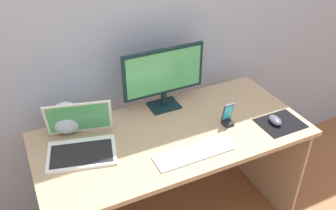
% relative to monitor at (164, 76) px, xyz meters
% --- Properties ---
extents(wall_back, '(6.00, 0.04, 2.50)m').
position_rel_monitor_xyz_m(wall_back, '(-0.07, 0.19, 0.28)').
color(wall_back, '#93A4B3').
rests_on(wall_back, ground_plane).
extents(desk, '(1.51, 0.70, 0.76)m').
position_rel_monitor_xyz_m(desk, '(-0.07, -0.26, -0.37)').
color(desk, tan).
rests_on(desk, ground_plane).
extents(monitor, '(0.50, 0.14, 0.38)m').
position_rel_monitor_xyz_m(monitor, '(0.00, 0.00, 0.00)').
color(monitor, black).
rests_on(monitor, desk).
extents(laptop, '(0.41, 0.38, 0.23)m').
position_rel_monitor_xyz_m(laptop, '(-0.55, -0.18, -0.17)').
color(laptop, white).
rests_on(laptop, desk).
extents(fishbowl, '(0.18, 0.18, 0.18)m').
position_rel_monitor_xyz_m(fishbowl, '(-0.58, 0.01, -0.13)').
color(fishbowl, silver).
rests_on(fishbowl, desk).
extents(keyboard_external, '(0.42, 0.13, 0.01)m').
position_rel_monitor_xyz_m(keyboard_external, '(-0.05, -0.46, -0.21)').
color(keyboard_external, white).
rests_on(keyboard_external, desk).
extents(mousepad, '(0.25, 0.20, 0.00)m').
position_rel_monitor_xyz_m(mousepad, '(0.53, -0.45, -0.21)').
color(mousepad, black).
rests_on(mousepad, desk).
extents(mouse, '(0.07, 0.11, 0.04)m').
position_rel_monitor_xyz_m(mouse, '(0.50, -0.43, -0.19)').
color(mouse, '#464F5E').
rests_on(mouse, mousepad).
extents(phone_in_dock, '(0.06, 0.06, 0.14)m').
position_rel_monitor_xyz_m(phone_in_dock, '(0.25, -0.32, -0.17)').
color(phone_in_dock, black).
rests_on(phone_in_dock, desk).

